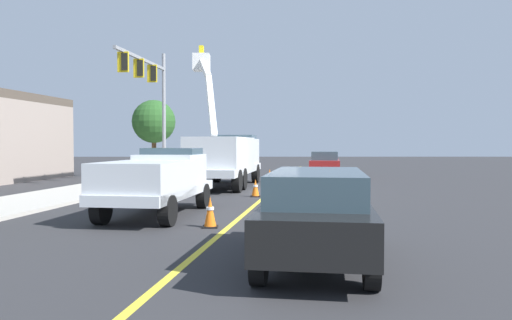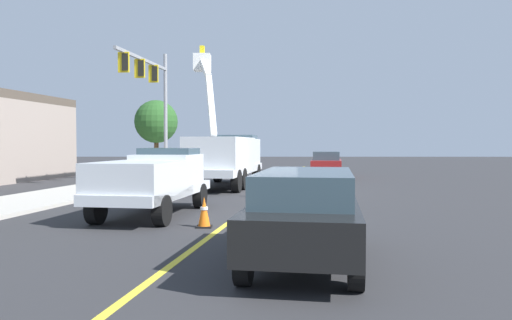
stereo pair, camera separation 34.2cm
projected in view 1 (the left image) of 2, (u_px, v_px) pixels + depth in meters
The scene contains 12 objects.
ground at pixel (271, 192), 22.16m from camera, with size 120.00×120.00×0.00m, color #2D2D30.
sidewalk_far_side at pixel (98, 188), 23.39m from camera, with size 60.00×3.60×0.12m, color #B2ADA3.
lane_centre_stripe at pixel (271, 192), 22.16m from camera, with size 50.00×0.16×0.01m, color yellow.
utility_bucket_truck at pixel (226, 155), 24.90m from camera, with size 8.49×3.73×7.54m.
service_pickup_truck at pixel (157, 179), 14.80m from camera, with size 5.85×2.93×2.06m.
passing_minivan at pixel (325, 162), 32.28m from camera, with size 5.03×2.61×1.69m.
trailing_sedan at pixel (317, 210), 9.04m from camera, with size 5.03×2.61×1.69m.
traffic_cone_leading at pixel (210, 212), 12.73m from camera, with size 0.40×0.40×0.82m.
traffic_cone_mid_front at pixel (255, 188), 20.11m from camera, with size 0.40×0.40×0.73m.
traffic_cone_mid_rear at pixel (270, 176), 27.89m from camera, with size 0.40×0.40×0.75m.
traffic_signal_mast at pixel (151, 88), 27.47m from camera, with size 7.00×1.31×7.71m.
street_tree_right at pixel (154, 122), 34.11m from camera, with size 3.04×3.04×5.29m.
Camera 1 is at (-22.10, 0.80, 2.21)m, focal length 34.01 mm.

